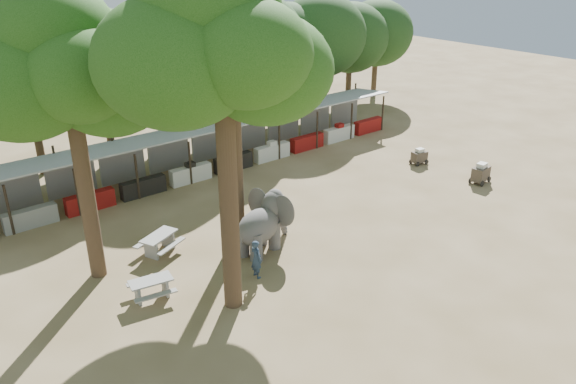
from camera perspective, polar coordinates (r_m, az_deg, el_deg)
ground at (r=22.96m, az=9.97°, el=-7.87°), size 100.00×100.00×0.00m
vendor_stalls at (r=32.16m, az=-8.63°, el=4.09°), size 28.00×2.99×2.80m
yard_tree_left at (r=20.82m, az=-22.16°, el=11.82°), size 7.10×6.90×11.02m
yard_tree_center at (r=17.37m, az=-7.52°, el=14.61°), size 7.10×6.90×12.04m
yard_tree_back at (r=22.39m, az=-6.39°, el=15.02°), size 7.10×6.90×11.36m
backdrop_trees at (r=35.45m, az=-13.51°, el=12.83°), size 46.46×5.95×8.33m
elephant at (r=23.64m, az=-2.45°, el=-3.09°), size 3.30×2.42×2.45m
handler at (r=21.87m, az=-3.23°, el=-6.80°), size 0.42×0.60×1.60m
picnic_table_near at (r=21.37m, az=-13.72°, el=-9.27°), size 1.76×1.64×0.77m
picnic_table_far at (r=24.21m, az=-12.94°, el=-4.89°), size 2.10×2.02×0.82m
cart_front at (r=32.18m, az=19.00°, el=1.84°), size 1.25×0.91×1.13m
cart_back at (r=34.02m, az=13.20°, el=3.55°), size 1.06×0.77×0.95m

